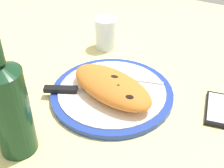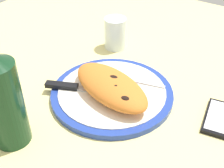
% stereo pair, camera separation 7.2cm
% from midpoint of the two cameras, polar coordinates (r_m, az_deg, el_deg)
% --- Properties ---
extents(ground_plane, '(1.50, 1.50, 0.03)m').
position_cam_midpoint_polar(ground_plane, '(0.79, 2.63, -3.19)').
color(ground_plane, '#E5D684').
extents(plate, '(0.31, 0.31, 0.02)m').
position_cam_midpoint_polar(plate, '(0.77, 2.68, -1.84)').
color(plate, '#233D99').
rests_on(plate, ground_plane).
extents(calzone, '(0.26, 0.18, 0.05)m').
position_cam_midpoint_polar(calzone, '(0.74, 2.55, -0.51)').
color(calzone, orange).
rests_on(calzone, plate).
extents(fork, '(0.17, 0.06, 0.00)m').
position_cam_midpoint_polar(fork, '(0.80, 5.46, 0.78)').
color(fork, silver).
rests_on(fork, plate).
extents(knife, '(0.22, 0.11, 0.01)m').
position_cam_midpoint_polar(knife, '(0.77, -4.33, -0.74)').
color(knife, silver).
rests_on(knife, plate).
extents(smartphone, '(0.08, 0.13, 0.01)m').
position_cam_midpoint_polar(smartphone, '(0.76, 22.17, -6.07)').
color(smartphone, black).
rests_on(smartphone, ground_plane).
extents(water_glass, '(0.07, 0.07, 0.10)m').
position_cam_midpoint_polar(water_glass, '(0.97, 2.79, 9.24)').
color(water_glass, silver).
rests_on(water_glass, ground_plane).
extents(wine_bottle, '(0.08, 0.08, 0.29)m').
position_cam_midpoint_polar(wine_bottle, '(0.62, -16.92, -2.76)').
color(wine_bottle, '#14381E').
rests_on(wine_bottle, ground_plane).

